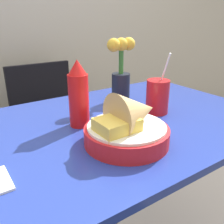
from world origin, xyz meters
TOP-DOWN VIEW (x-y plane):
  - dining_table at (0.00, 0.00)m, footprint 1.22×0.77m
  - chair_far_window at (0.02, 0.74)m, footprint 0.40×0.40m
  - food_basket at (-0.04, -0.16)m, footprint 0.26×0.26m
  - ketchup_bottle at (-0.10, 0.04)m, footprint 0.07×0.07m
  - drink_cup at (0.21, -0.02)m, footprint 0.09×0.09m
  - flower_vase at (0.18, 0.18)m, footprint 0.14×0.08m

SIDE VIEW (x-z plane):
  - chair_far_window at x=0.02m, z-range 0.08..0.92m
  - dining_table at x=0.00m, z-range 0.27..1.02m
  - food_basket at x=-0.04m, z-range 0.72..0.89m
  - drink_cup at x=0.21m, z-range 0.69..0.93m
  - ketchup_bottle at x=-0.10m, z-range 0.75..0.98m
  - flower_vase at x=0.18m, z-range 0.75..1.03m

